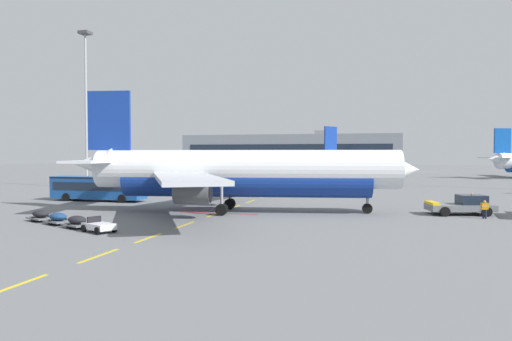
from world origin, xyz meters
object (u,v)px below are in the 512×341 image
Objects in this scene: airliner_foreground at (240,173)px; baggage_train at (67,220)px; airliner_far_center at (292,161)px; apron_light_mast_near at (86,92)px; pushback_tug at (462,205)px; apron_shuttle_bus at (98,187)px; ground_crew_worker at (485,208)px.

airliner_foreground is 16.88m from baggage_train.
apron_light_mast_near is (-28.73, -38.20, 12.35)m from airliner_far_center.
airliner_far_center is (-27.95, 61.73, 3.19)m from pushback_tug.
baggage_train is 0.42× the size of apron_light_mast_near.
pushback_tug is at bearing -65.64° from airliner_far_center.
pushback_tug is 0.54× the size of apron_shuttle_bus.
airliner_far_center is (-6.81, 65.18, 0.14)m from airliner_foreground.
apron_shuttle_bus is (-41.32, 3.10, 0.85)m from pushback_tug.
apron_light_mast_near is at bearing 155.87° from ground_crew_worker.
pushback_tug is 0.24× the size of apron_light_mast_near.
airliner_far_center is at bearing 53.05° from apron_light_mast_near.
baggage_train is (-31.82, -16.06, -0.37)m from pushback_tug.
airliner_far_center is 49.37m from apron_light_mast_near.
airliner_far_center is 1.25× the size of apron_light_mast_near.
airliner_foreground is 1.04× the size of airliner_far_center.
pushback_tug is at bearing 120.39° from ground_crew_worker.
apron_shuttle_bus is 1.09× the size of baggage_train.
airliner_far_center is at bearing 77.15° from apron_shuttle_bus.
baggage_train is 35.95m from ground_crew_worker.
pushback_tug is at bearing 26.77° from baggage_train.
ground_crew_worker is (33.30, 13.53, 0.39)m from baggage_train.
ground_crew_worker is at bearing -24.13° from apron_light_mast_near.
apron_light_mast_near reaches higher than apron_shuttle_bus.
apron_light_mast_near reaches higher than ground_crew_worker.
airliner_foreground reaches higher than apron_shuttle_bus.
airliner_foreground is at bearing 49.73° from baggage_train.
ground_crew_worker is at bearing 22.11° from baggage_train.
ground_crew_worker is at bearing -7.49° from apron_shuttle_bus.
apron_light_mast_near is at bearing 157.45° from pushback_tug.
apron_light_mast_near is (-58.16, 26.05, 15.51)m from ground_crew_worker.
airliner_far_center is at bearing 114.36° from pushback_tug.
airliner_far_center is 77.97m from baggage_train.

